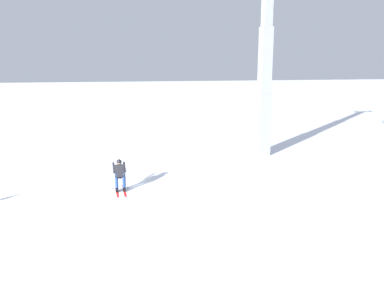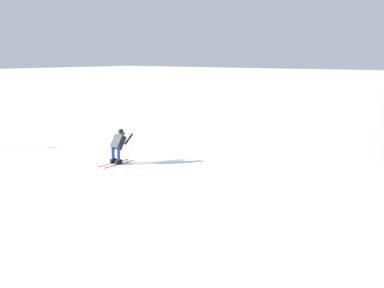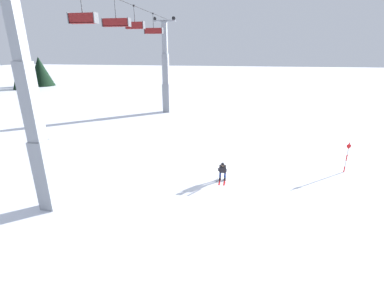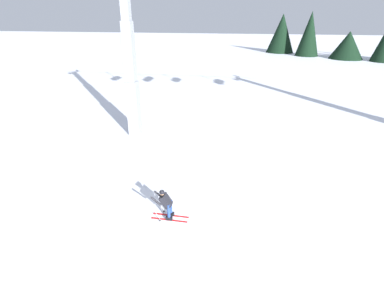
{
  "view_description": "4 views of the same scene",
  "coord_description": "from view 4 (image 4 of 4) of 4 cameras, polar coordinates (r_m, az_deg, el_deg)",
  "views": [
    {
      "loc": [
        15.04,
        0.11,
        5.22
      ],
      "look_at": [
        -0.95,
        4.31,
        1.82
      ],
      "focal_mm": 34.79,
      "sensor_mm": 36.0,
      "label": 1
    },
    {
      "loc": [
        10.23,
        12.83,
        4.09
      ],
      "look_at": [
        -1.11,
        4.29,
        1.1
      ],
      "focal_mm": 38.79,
      "sensor_mm": 36.0,
      "label": 2
    },
    {
      "loc": [
        -16.43,
        0.23,
        8.01
      ],
      "look_at": [
        0.16,
        3.15,
        2.11
      ],
      "focal_mm": 25.22,
      "sensor_mm": 36.0,
      "label": 3
    },
    {
      "loc": [
        2.26,
        -8.79,
        7.91
      ],
      "look_at": [
        -0.01,
        3.38,
        2.44
      ],
      "focal_mm": 27.54,
      "sensor_mm": 36.0,
      "label": 4
    }
  ],
  "objects": [
    {
      "name": "ground_plane",
      "position": [
        12.04,
        -3.04,
        -17.26
      ],
      "size": [
        260.0,
        260.0,
        0.0
      ],
      "primitive_type": "plane",
      "color": "white"
    },
    {
      "name": "tree_line_ridge",
      "position": [
        66.19,
        30.82,
        17.05
      ],
      "size": [
        37.74,
        22.13,
        8.78
      ],
      "color": "black",
      "rests_on": "ground_plane"
    },
    {
      "name": "skier_carving_main",
      "position": [
        12.49,
        -5.09,
        -11.21
      ],
      "size": [
        1.57,
        0.71,
        1.46
      ],
      "color": "red",
      "rests_on": "ground_plane"
    },
    {
      "name": "lift_tower_near",
      "position": [
        20.39,
        -11.9,
        14.94
      ],
      "size": [
        0.76,
        2.5,
        11.85
      ],
      "color": "gray",
      "rests_on": "ground_plane"
    }
  ]
}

